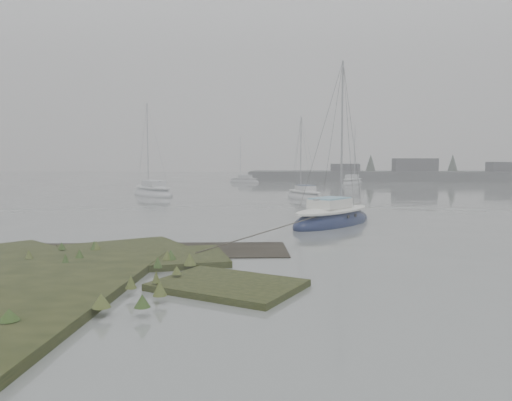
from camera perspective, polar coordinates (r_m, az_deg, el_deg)
The scene contains 7 objects.
ground at distance 43.02m, azimuth 1.22°, elevation 0.45°, with size 160.00×160.00×0.00m, color slate.
far_shoreline at distance 78.77m, azimuth 22.35°, elevation 2.70°, with size 60.00×8.00×4.15m.
sailboat_main at distance 25.10m, azimuth 8.72°, elevation -2.13°, with size 5.32×6.23×8.78m.
sailboat_white at distance 40.94m, azimuth 5.53°, elevation 0.52°, with size 3.72×5.40×7.29m.
sailboat_far_a at distance 44.89m, azimuth -11.73°, elevation 0.88°, with size 5.69×6.03×8.82m.
sailboat_far_b at distance 64.78m, azimuth 10.96°, elevation 2.06°, with size 4.02×5.89×7.95m.
sailboat_far_c at distance 68.47m, azimuth -1.37°, elevation 2.26°, with size 4.94×3.86×6.80m.
Camera 1 is at (2.08, -12.84, 3.29)m, focal length 35.00 mm.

